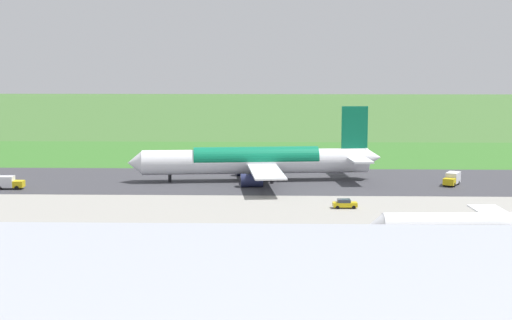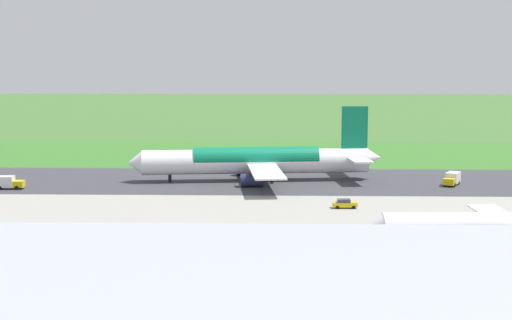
# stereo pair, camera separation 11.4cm
# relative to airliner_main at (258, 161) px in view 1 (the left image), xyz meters

# --- Properties ---
(ground_plane) EXTENTS (800.00, 800.00, 0.00)m
(ground_plane) POSITION_rel_airliner_main_xyz_m (12.38, 0.04, -4.35)
(ground_plane) COLOR #3D662D
(runway_asphalt) EXTENTS (600.00, 35.12, 0.06)m
(runway_asphalt) POSITION_rel_airliner_main_xyz_m (12.38, 0.04, -4.32)
(runway_asphalt) COLOR #38383D
(runway_asphalt) RESTS_ON ground
(apron_concrete) EXTENTS (440.00, 110.00, 0.05)m
(apron_concrete) POSITION_rel_airliner_main_xyz_m (12.38, 51.47, -4.33)
(apron_concrete) COLOR gray
(apron_concrete) RESTS_ON ground
(grass_verge_foreground) EXTENTS (600.00, 80.00, 0.04)m
(grass_verge_foreground) POSITION_rel_airliner_main_xyz_m (12.38, -35.43, -4.33)
(grass_verge_foreground) COLOR #346B27
(grass_verge_foreground) RESTS_ON ground
(airliner_main) EXTENTS (54.14, 44.39, 15.88)m
(airliner_main) POSITION_rel_airliner_main_xyz_m (0.00, 0.00, 0.00)
(airliner_main) COLOR white
(airliner_main) RESTS_ON ground
(service_truck_baggage) EXTENTS (4.66, 6.19, 2.65)m
(service_truck_baggage) POSITION_rel_airliner_main_xyz_m (-40.03, 4.66, -2.95)
(service_truck_baggage) COLOR gold
(service_truck_baggage) RESTS_ON ground
(service_truck_fuel) EXTENTS (5.87, 2.47, 2.65)m
(service_truck_fuel) POSITION_rel_airliner_main_xyz_m (49.52, 11.88, -2.95)
(service_truck_fuel) COLOR gold
(service_truck_fuel) RESTS_ON ground
(service_car_ops) EXTENTS (4.28, 2.09, 1.62)m
(service_car_ops) POSITION_rel_airliner_main_xyz_m (-15.86, 29.30, -3.51)
(service_car_ops) COLOR gold
(service_car_ops) RESTS_ON ground
(no_stopping_sign) EXTENTS (0.60, 0.10, 2.51)m
(no_stopping_sign) POSITION_rel_airliner_main_xyz_m (-2.58, -37.29, -2.86)
(no_stopping_sign) COLOR slate
(no_stopping_sign) RESTS_ON ground
(traffic_cone_orange) EXTENTS (0.40, 0.40, 0.55)m
(traffic_cone_orange) POSITION_rel_airliner_main_xyz_m (4.25, -36.73, -4.08)
(traffic_cone_orange) COLOR orange
(traffic_cone_orange) RESTS_ON ground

